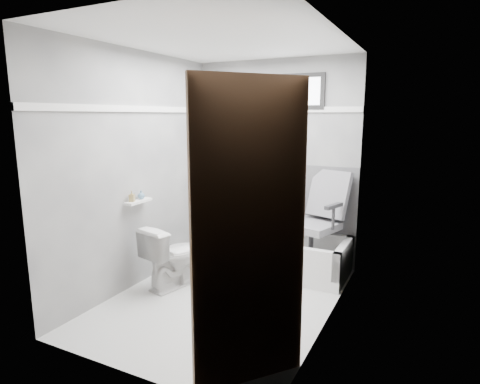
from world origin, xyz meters
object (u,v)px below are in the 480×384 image
Objects in this scene: bathtub at (280,253)px; soap_bottle_b at (141,195)px; soap_bottle_a at (132,196)px; office_chair at (312,219)px; toilet at (173,256)px; door at (269,258)px.

soap_bottle_b is (-1.17, -0.96, 0.75)m from bathtub.
soap_bottle_a is at bearing -136.67° from bathtub.
soap_bottle_b is at bearing -128.73° from office_chair.
bathtub is 1.44× the size of office_chair.
bathtub is at bearing -120.05° from toilet.
bathtub is 1.78m from soap_bottle_a.
toilet is 0.33× the size of door.
soap_bottle_b reaches higher than bathtub.
door reaches higher than soap_bottle_a.
office_chair is 1.54m from toilet.
toilet is at bearing -124.48° from office_chair.
bathtub is at bearing 43.33° from soap_bottle_a.
door is at bearing -71.25° from bathtub.
door is at bearing -29.95° from soap_bottle_a.
door reaches higher than bathtub.
soap_bottle_b is at bearing 27.86° from toilet.
office_chair is at bearing 33.88° from soap_bottle_b.
soap_bottle_a is at bearing -90.00° from soap_bottle_b.
office_chair reaches higher than soap_bottle_a.
toilet is at bearing 140.34° from door.
door is 22.13× the size of soap_bottle_b.
bathtub is 0.55m from office_chair.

